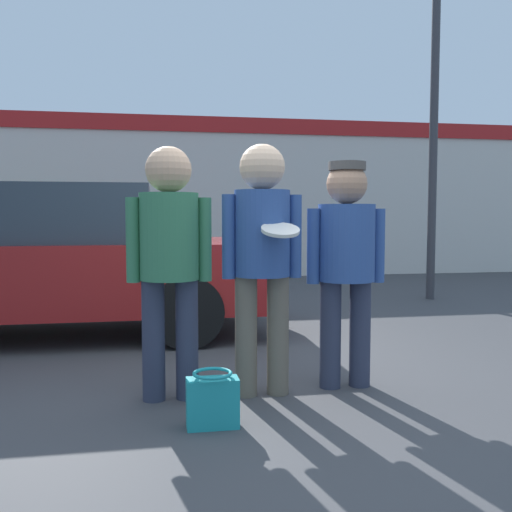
# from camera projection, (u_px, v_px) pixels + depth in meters

# --- Properties ---
(ground_plane) EXTENTS (56.00, 56.00, 0.00)m
(ground_plane) POSITION_uv_depth(u_px,v_px,m) (271.00, 388.00, 4.03)
(ground_plane) COLOR #3F3F42
(storefront_building) EXTENTS (24.00, 0.22, 3.12)m
(storefront_building) POSITION_uv_depth(u_px,v_px,m) (196.00, 196.00, 11.12)
(storefront_building) COLOR silver
(storefront_building) RESTS_ON ground
(person_left) EXTENTS (0.56, 0.39, 1.67)m
(person_left) POSITION_uv_depth(u_px,v_px,m) (169.00, 249.00, 3.73)
(person_left) COLOR #2D3347
(person_left) RESTS_ON ground
(person_middle_with_frisbee) EXTENTS (0.54, 0.57, 1.70)m
(person_middle_with_frisbee) POSITION_uv_depth(u_px,v_px,m) (262.00, 246.00, 3.82)
(person_middle_with_frisbee) COLOR #665B4C
(person_middle_with_frisbee) RESTS_ON ground
(person_right) EXTENTS (0.57, 0.40, 1.60)m
(person_right) POSITION_uv_depth(u_px,v_px,m) (346.00, 252.00, 4.01)
(person_right) COLOR #2D3347
(person_right) RESTS_ON ground
(parked_car_near) EXTENTS (4.75, 1.88, 1.52)m
(parked_car_near) POSITION_uv_depth(u_px,v_px,m) (34.00, 260.00, 5.76)
(parked_car_near) COLOR maroon
(parked_car_near) RESTS_ON ground
(street_lamp) EXTENTS (1.17, 0.35, 5.37)m
(street_lamp) POSITION_uv_depth(u_px,v_px,m) (448.00, 69.00, 8.15)
(street_lamp) COLOR #38383D
(street_lamp) RESTS_ON ground
(shrub) EXTENTS (1.27, 1.27, 1.27)m
(shrub) POSITION_uv_depth(u_px,v_px,m) (17.00, 249.00, 9.83)
(shrub) COLOR #2D6B33
(shrub) RESTS_ON ground
(handbag) EXTENTS (0.30, 0.23, 0.33)m
(handbag) POSITION_uv_depth(u_px,v_px,m) (213.00, 400.00, 3.28)
(handbag) COLOR teal
(handbag) RESTS_ON ground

